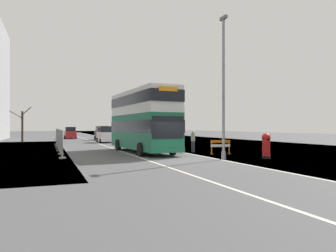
{
  "coord_description": "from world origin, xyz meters",
  "views": [
    {
      "loc": [
        -8.03,
        -18.18,
        2.16
      ],
      "look_at": [
        0.87,
        4.59,
        2.2
      ],
      "focal_mm": 32.91,
      "sensor_mm": 36.0,
      "label": 1
    }
  ],
  "objects_px": {
    "double_decker_bus": "(142,120)",
    "roadworks_barrier": "(220,146)",
    "lamppost_foreground": "(224,91)",
    "car_oncoming_near": "(106,135)",
    "red_pillar_postbox": "(266,145)",
    "car_receding_far": "(70,133)",
    "pedestrian_at_kerb": "(193,141)",
    "car_receding_mid": "(102,133)"
  },
  "relations": [
    {
      "from": "red_pillar_postbox",
      "to": "car_oncoming_near",
      "type": "distance_m",
      "value": 25.91
    },
    {
      "from": "roadworks_barrier",
      "to": "car_oncoming_near",
      "type": "bearing_deg",
      "value": 103.38
    },
    {
      "from": "car_oncoming_near",
      "to": "car_receding_mid",
      "type": "relative_size",
      "value": 1.14
    },
    {
      "from": "pedestrian_at_kerb",
      "to": "roadworks_barrier",
      "type": "bearing_deg",
      "value": -72.51
    },
    {
      "from": "lamppost_foreground",
      "to": "car_receding_far",
      "type": "bearing_deg",
      "value": 100.08
    },
    {
      "from": "red_pillar_postbox",
      "to": "roadworks_barrier",
      "type": "height_order",
      "value": "red_pillar_postbox"
    },
    {
      "from": "double_decker_bus",
      "to": "car_receding_far",
      "type": "xyz_separation_m",
      "value": [
        -3.66,
        32.47,
        -1.73
      ]
    },
    {
      "from": "red_pillar_postbox",
      "to": "car_receding_mid",
      "type": "height_order",
      "value": "car_receding_mid"
    },
    {
      "from": "lamppost_foreground",
      "to": "pedestrian_at_kerb",
      "type": "height_order",
      "value": "lamppost_foreground"
    },
    {
      "from": "double_decker_bus",
      "to": "lamppost_foreground",
      "type": "height_order",
      "value": "lamppost_foreground"
    },
    {
      "from": "lamppost_foreground",
      "to": "car_oncoming_near",
      "type": "height_order",
      "value": "lamppost_foreground"
    },
    {
      "from": "car_receding_far",
      "to": "pedestrian_at_kerb",
      "type": "height_order",
      "value": "car_receding_far"
    },
    {
      "from": "red_pillar_postbox",
      "to": "car_receding_far",
      "type": "height_order",
      "value": "car_receding_far"
    },
    {
      "from": "roadworks_barrier",
      "to": "pedestrian_at_kerb",
      "type": "bearing_deg",
      "value": 107.49
    },
    {
      "from": "lamppost_foreground",
      "to": "car_receding_mid",
      "type": "xyz_separation_m",
      "value": [
        -2.7,
        32.24,
        -3.41
      ]
    },
    {
      "from": "lamppost_foreground",
      "to": "pedestrian_at_kerb",
      "type": "distance_m",
      "value": 7.02
    },
    {
      "from": "lamppost_foreground",
      "to": "pedestrian_at_kerb",
      "type": "bearing_deg",
      "value": 83.31
    },
    {
      "from": "car_receding_far",
      "to": "pedestrian_at_kerb",
      "type": "xyz_separation_m",
      "value": [
        7.76,
        -33.66,
        -0.06
      ]
    },
    {
      "from": "double_decker_bus",
      "to": "lamppost_foreground",
      "type": "distance_m",
      "value": 8.17
    },
    {
      "from": "double_decker_bus",
      "to": "roadworks_barrier",
      "type": "relative_size",
      "value": 6.43
    },
    {
      "from": "pedestrian_at_kerb",
      "to": "lamppost_foreground",
      "type": "bearing_deg",
      "value": -96.69
    },
    {
      "from": "red_pillar_postbox",
      "to": "car_receding_mid",
      "type": "distance_m",
      "value": 33.32
    },
    {
      "from": "double_decker_bus",
      "to": "car_receding_far",
      "type": "distance_m",
      "value": 32.72
    },
    {
      "from": "roadworks_barrier",
      "to": "car_receding_far",
      "type": "xyz_separation_m",
      "value": [
        -8.68,
        36.59,
        0.29
      ]
    },
    {
      "from": "car_oncoming_near",
      "to": "car_receding_mid",
      "type": "height_order",
      "value": "car_receding_mid"
    },
    {
      "from": "lamppost_foreground",
      "to": "car_receding_far",
      "type": "distance_m",
      "value": 40.46
    },
    {
      "from": "double_decker_bus",
      "to": "car_oncoming_near",
      "type": "bearing_deg",
      "value": 90.21
    },
    {
      "from": "double_decker_bus",
      "to": "red_pillar_postbox",
      "type": "xyz_separation_m",
      "value": [
        6.34,
        -7.82,
        -1.77
      ]
    },
    {
      "from": "red_pillar_postbox",
      "to": "pedestrian_at_kerb",
      "type": "bearing_deg",
      "value": 108.63
    },
    {
      "from": "car_oncoming_near",
      "to": "car_receding_mid",
      "type": "distance_m",
      "value": 7.77
    },
    {
      "from": "red_pillar_postbox",
      "to": "roadworks_barrier",
      "type": "xyz_separation_m",
      "value": [
        -1.31,
        3.7,
        -0.25
      ]
    },
    {
      "from": "double_decker_bus",
      "to": "roadworks_barrier",
      "type": "xyz_separation_m",
      "value": [
        5.03,
        -4.12,
        -2.02
      ]
    },
    {
      "from": "car_oncoming_near",
      "to": "car_receding_far",
      "type": "xyz_separation_m",
      "value": [
        -3.59,
        15.19,
        -0.05
      ]
    },
    {
      "from": "red_pillar_postbox",
      "to": "roadworks_barrier",
      "type": "distance_m",
      "value": 3.94
    },
    {
      "from": "double_decker_bus",
      "to": "red_pillar_postbox",
      "type": "bearing_deg",
      "value": -50.97
    },
    {
      "from": "car_oncoming_near",
      "to": "pedestrian_at_kerb",
      "type": "relative_size",
      "value": 2.41
    },
    {
      "from": "roadworks_barrier",
      "to": "pedestrian_at_kerb",
      "type": "relative_size",
      "value": 0.89
    },
    {
      "from": "lamppost_foreground",
      "to": "car_receding_far",
      "type": "height_order",
      "value": "lamppost_foreground"
    },
    {
      "from": "lamppost_foreground",
      "to": "roadworks_barrier",
      "type": "relative_size",
      "value": 5.81
    },
    {
      "from": "lamppost_foreground",
      "to": "car_oncoming_near",
      "type": "bearing_deg",
      "value": 98.04
    },
    {
      "from": "lamppost_foreground",
      "to": "red_pillar_postbox",
      "type": "height_order",
      "value": "lamppost_foreground"
    },
    {
      "from": "red_pillar_postbox",
      "to": "car_receding_mid",
      "type": "relative_size",
      "value": 0.44
    }
  ]
}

